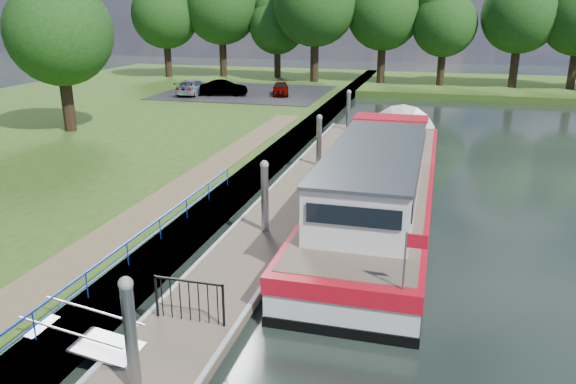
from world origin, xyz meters
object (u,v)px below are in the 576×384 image
(car_a, at_px, (281,88))
(pontoon, at_px, (297,197))
(barge, at_px, (383,180))
(car_c, at_px, (193,87))
(car_b, at_px, (224,88))

(car_a, bearing_deg, pontoon, -87.94)
(barge, xyz_separation_m, car_c, (-18.39, 21.94, 0.38))
(car_b, xyz_separation_m, car_c, (-2.71, -0.19, -0.00))
(car_c, bearing_deg, car_a, -167.83)
(barge, height_order, car_c, barge)
(car_b, bearing_deg, pontoon, -162.63)
(pontoon, distance_m, car_b, 25.64)
(pontoon, relative_size, car_b, 7.76)
(car_a, bearing_deg, car_b, -177.64)
(barge, relative_size, car_b, 5.47)
(pontoon, bearing_deg, car_c, 123.46)
(pontoon, distance_m, barge, 3.73)
(barge, relative_size, car_a, 6.39)
(barge, bearing_deg, car_c, 129.98)
(car_b, distance_m, car_c, 2.72)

